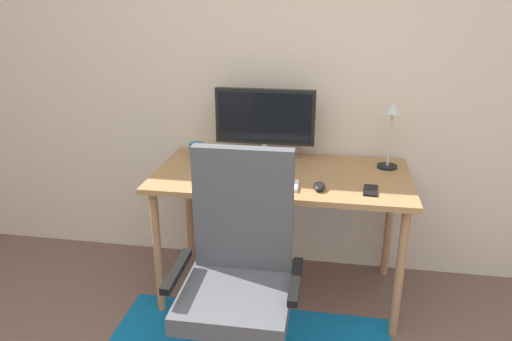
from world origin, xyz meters
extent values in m
cube|color=beige|center=(0.00, 2.20, 1.30)|extent=(6.00, 0.10, 2.60)
cube|color=#A77548|center=(0.09, 1.78, 0.74)|extent=(1.38, 0.70, 0.03)
cylinder|color=#B1754D|center=(-0.54, 1.49, 0.36)|extent=(0.04, 0.04, 0.72)
cylinder|color=#B1754D|center=(0.72, 1.49, 0.36)|extent=(0.04, 0.04, 0.72)
cylinder|color=#B1754D|center=(-0.54, 2.07, 0.36)|extent=(0.04, 0.04, 0.72)
cylinder|color=#B1754D|center=(0.72, 2.07, 0.36)|extent=(0.04, 0.04, 0.72)
cylinder|color=#B2B2B7|center=(-0.04, 1.99, 0.76)|extent=(0.18, 0.18, 0.01)
cylinder|color=#B2B2B7|center=(-0.04, 1.99, 0.81)|extent=(0.04, 0.04, 0.09)
cube|color=black|center=(-0.04, 1.99, 1.01)|extent=(0.57, 0.04, 0.32)
cube|color=black|center=(-0.04, 1.97, 1.01)|extent=(0.53, 0.00, 0.28)
cube|color=white|center=(-0.02, 1.58, 0.76)|extent=(0.43, 0.13, 0.02)
ellipsoid|color=black|center=(0.30, 1.58, 0.77)|extent=(0.06, 0.10, 0.03)
cylinder|color=teal|center=(-0.45, 1.96, 0.80)|extent=(0.08, 0.08, 0.09)
cube|color=black|center=(0.55, 1.60, 0.76)|extent=(0.08, 0.15, 0.01)
cylinder|color=black|center=(0.66, 1.96, 0.76)|extent=(0.11, 0.11, 0.01)
cylinder|color=beige|center=(0.66, 1.96, 0.92)|extent=(0.02, 0.02, 0.30)
cone|color=beige|center=(0.66, 1.96, 1.09)|extent=(0.10, 0.10, 0.06)
cube|color=#4C4C51|center=(-0.01, 0.98, 0.49)|extent=(0.46, 0.46, 0.08)
cube|color=#4C4C51|center=(-0.01, 1.18, 0.80)|extent=(0.43, 0.06, 0.55)
cube|color=black|center=(-0.26, 0.98, 0.60)|extent=(0.04, 0.32, 0.03)
cube|color=black|center=(0.24, 0.98, 0.60)|extent=(0.04, 0.32, 0.03)
camera|label=1|loc=(0.35, -0.67, 1.68)|focal=33.94mm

